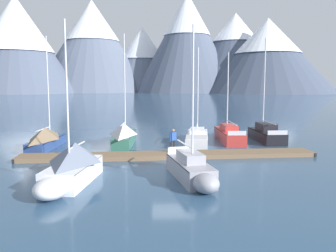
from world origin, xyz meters
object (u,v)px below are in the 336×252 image
object	(u,v)px
sailboat_nearest_berth	(47,138)
sailboat_end_of_dock	(265,133)
sailboat_second_berth	(71,166)
sailboat_outer_slip	(228,134)
person_on_dock	(173,139)
sailboat_mid_dock_port	(125,134)
sailboat_mid_dock_starboard	(192,169)
sailboat_far_berth	(197,137)

from	to	relation	value
sailboat_nearest_berth	sailboat_end_of_dock	size ratio (longest dim) A/B	0.97
sailboat_second_berth	sailboat_outer_slip	xyz separation A→B (m)	(11.25, 13.60, -0.33)
sailboat_nearest_berth	person_on_dock	bearing A→B (deg)	-20.43
sailboat_nearest_berth	sailboat_end_of_dock	bearing A→B (deg)	8.76
sailboat_end_of_dock	person_on_dock	bearing A→B (deg)	-143.16
person_on_dock	sailboat_outer_slip	bearing A→B (deg)	51.26
sailboat_end_of_dock	person_on_dock	xyz separation A→B (m)	(-8.93, -6.69, 0.61)
sailboat_outer_slip	person_on_dock	world-z (taller)	sailboat_outer_slip
sailboat_nearest_berth	sailboat_end_of_dock	distance (m)	19.24
sailboat_mid_dock_port	sailboat_mid_dock_starboard	xyz separation A→B (m)	(4.49, -11.30, -0.30)
sailboat_nearest_berth	sailboat_second_berth	world-z (taller)	sailboat_nearest_berth
sailboat_mid_dock_starboard	sailboat_far_berth	size ratio (longest dim) A/B	0.99
sailboat_mid_dock_port	sailboat_far_berth	xyz separation A→B (m)	(6.34, 0.62, -0.37)
sailboat_far_berth	sailboat_mid_dock_port	bearing A→B (deg)	-174.42
sailboat_mid_dock_port	person_on_dock	xyz separation A→B (m)	(3.86, -4.83, 0.32)
sailboat_mid_dock_port	sailboat_mid_dock_starboard	distance (m)	12.16
sailboat_second_berth	sailboat_end_of_dock	distance (m)	19.88
sailboat_mid_dock_starboard	sailboat_outer_slip	distance (m)	14.21
sailboat_mid_dock_port	person_on_dock	distance (m)	6.19
sailboat_mid_dock_port	sailboat_end_of_dock	xyz separation A→B (m)	(12.79, 1.86, -0.29)
sailboat_nearest_berth	person_on_dock	distance (m)	10.77
sailboat_second_berth	sailboat_mid_dock_starboard	world-z (taller)	sailboat_second_berth
sailboat_mid_dock_port	sailboat_end_of_dock	world-z (taller)	sailboat_mid_dock_port
sailboat_far_berth	sailboat_end_of_dock	xyz separation A→B (m)	(6.44, 1.24, 0.08)
sailboat_nearest_berth	sailboat_end_of_dock	world-z (taller)	sailboat_end_of_dock
sailboat_mid_dock_starboard	sailboat_second_berth	bearing A→B (deg)	-177.68
sailboat_mid_dock_starboard	sailboat_outer_slip	bearing A→B (deg)	69.88
sailboat_mid_dock_port	sailboat_outer_slip	distance (m)	9.60
sailboat_far_berth	sailboat_end_of_dock	bearing A→B (deg)	10.90
sailboat_far_berth	person_on_dock	xyz separation A→B (m)	(-2.48, -5.45, 0.69)
sailboat_nearest_berth	sailboat_mid_dock_starboard	distance (m)	14.81
sailboat_mid_dock_starboard	sailboat_far_berth	xyz separation A→B (m)	(1.86, 11.92, -0.07)
sailboat_mid_dock_starboard	sailboat_far_berth	bearing A→B (deg)	81.14
sailboat_mid_dock_port	sailboat_nearest_berth	bearing A→B (deg)	-170.25
sailboat_far_berth	sailboat_outer_slip	xyz separation A→B (m)	(3.03, 1.43, 0.06)
sailboat_end_of_dock	sailboat_far_berth	bearing A→B (deg)	-169.10
sailboat_second_berth	sailboat_outer_slip	bearing A→B (deg)	50.41
sailboat_second_berth	sailboat_far_berth	distance (m)	14.70
sailboat_nearest_berth	sailboat_second_berth	distance (m)	11.35
sailboat_mid_dock_starboard	sailboat_outer_slip	xyz separation A→B (m)	(4.89, 13.34, -0.01)
sailboat_outer_slip	person_on_dock	xyz separation A→B (m)	(-5.51, -6.87, 0.63)
sailboat_end_of_dock	person_on_dock	world-z (taller)	sailboat_end_of_dock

